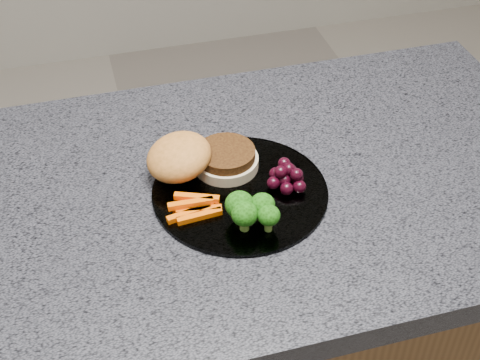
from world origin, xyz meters
The scene contains 6 objects.
countertop centered at (0.00, 0.00, 0.88)m, with size 1.20×0.60×0.04m, color #45464F.
plate centered at (0.06, -0.02, 0.90)m, with size 0.26×0.26×0.01m, color white.
burger centered at (0.01, 0.04, 0.93)m, with size 0.18×0.11×0.05m.
carrot_sticks centered at (-0.01, -0.05, 0.91)m, with size 0.08×0.05×0.02m.
broccoli centered at (0.06, -0.09, 0.93)m, with size 0.07×0.06×0.05m.
grape_bunch centered at (0.13, -0.03, 0.92)m, with size 0.06×0.06×0.03m.
Camera 1 is at (-0.13, -0.73, 1.56)m, focal length 50.00 mm.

